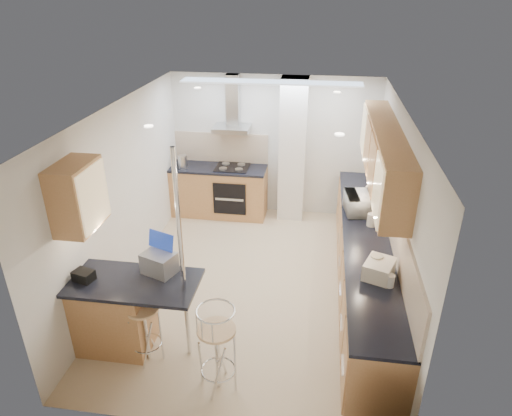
# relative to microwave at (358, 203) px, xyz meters

# --- Properties ---
(ground) EXTENTS (4.80, 4.80, 0.00)m
(ground) POSITION_rel_microwave_xyz_m (-1.39, -0.65, -1.06)
(ground) COLOR #CAB486
(ground) RESTS_ON ground
(room_shell) EXTENTS (3.64, 4.84, 2.51)m
(room_shell) POSITION_rel_microwave_xyz_m (-1.07, -0.27, 0.48)
(room_shell) COLOR white
(room_shell) RESTS_ON ground
(right_counter) EXTENTS (0.63, 4.40, 0.92)m
(right_counter) POSITION_rel_microwave_xyz_m (0.11, -0.65, -0.60)
(right_counter) COLOR #A77543
(right_counter) RESTS_ON ground
(back_counter) EXTENTS (1.70, 0.63, 0.92)m
(back_counter) POSITION_rel_microwave_xyz_m (-2.34, 1.45, -0.60)
(back_counter) COLOR #A77543
(back_counter) RESTS_ON ground
(peninsula) EXTENTS (1.47, 0.72, 0.94)m
(peninsula) POSITION_rel_microwave_xyz_m (-2.52, -2.10, -0.58)
(peninsula) COLOR #A77543
(peninsula) RESTS_ON ground
(microwave) EXTENTS (0.40, 0.54, 0.28)m
(microwave) POSITION_rel_microwave_xyz_m (0.00, 0.00, 0.00)
(microwave) COLOR silver
(microwave) RESTS_ON right_counter
(laptop) EXTENTS (0.42, 0.37, 0.24)m
(laptop) POSITION_rel_microwave_xyz_m (-2.26, -1.89, 0.00)
(laptop) COLOR #9EA1A5
(laptop) RESTS_ON peninsula
(bag) EXTENTS (0.25, 0.21, 0.12)m
(bag) POSITION_rel_microwave_xyz_m (-3.03, -2.15, -0.06)
(bag) COLOR black
(bag) RESTS_ON peninsula
(bar_stool_near) EXTENTS (0.48, 0.48, 0.92)m
(bar_stool_near) POSITION_rel_microwave_xyz_m (-2.37, -2.24, -0.60)
(bar_stool_near) COLOR tan
(bar_stool_near) RESTS_ON ground
(bar_stool_end) EXTENTS (0.57, 0.57, 1.02)m
(bar_stool_end) POSITION_rel_microwave_xyz_m (-1.48, -2.53, -0.55)
(bar_stool_end) COLOR tan
(bar_stool_end) RESTS_ON ground
(jar_a) EXTENTS (0.16, 0.16, 0.17)m
(jar_a) POSITION_rel_microwave_xyz_m (0.17, -0.38, -0.05)
(jar_a) COLOR beige
(jar_a) RESTS_ON right_counter
(jar_b) EXTENTS (0.14, 0.14, 0.13)m
(jar_b) POSITION_rel_microwave_xyz_m (0.21, 0.64, -0.07)
(jar_b) COLOR beige
(jar_b) RESTS_ON right_counter
(jar_c) EXTENTS (0.15, 0.15, 0.21)m
(jar_c) POSITION_rel_microwave_xyz_m (0.13, -1.48, -0.03)
(jar_c) COLOR beige
(jar_c) RESTS_ON right_counter
(jar_d) EXTENTS (0.11, 0.11, 0.14)m
(jar_d) POSITION_rel_microwave_xyz_m (0.25, -1.76, -0.07)
(jar_d) COLOR silver
(jar_d) RESTS_ON right_counter
(bread_bin) EXTENTS (0.40, 0.44, 0.19)m
(bread_bin) POSITION_rel_microwave_xyz_m (0.15, -1.58, -0.04)
(bread_bin) COLOR beige
(bread_bin) RESTS_ON right_counter
(kettle) EXTENTS (0.16, 0.16, 0.23)m
(kettle) POSITION_rel_microwave_xyz_m (-2.96, 1.33, -0.02)
(kettle) COLOR #B3B6B8
(kettle) RESTS_ON back_counter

